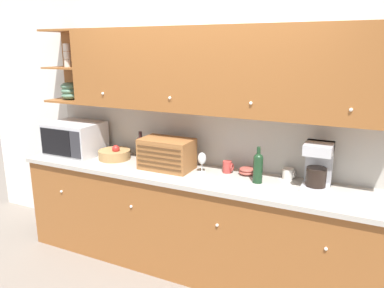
{
  "coord_description": "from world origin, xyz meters",
  "views": [
    {
      "loc": [
        1.42,
        -3.13,
        2.02
      ],
      "look_at": [
        0.0,
        -0.21,
        1.18
      ],
      "focal_mm": 35.0,
      "sensor_mm": 36.0,
      "label": 1
    }
  ],
  "objects_px": {
    "mug": "(228,167)",
    "coffee_maker": "(318,165)",
    "bowl_stack_on_counter": "(247,171)",
    "second_wine_bottle": "(258,167)",
    "microwave": "(75,138)",
    "mug_blue_second": "(288,174)",
    "wine_glass": "(202,159)",
    "fruit_basket": "(115,154)",
    "bread_box": "(167,154)",
    "wine_bottle": "(141,148)"
  },
  "relations": [
    {
      "from": "bread_box",
      "to": "wine_glass",
      "type": "distance_m",
      "value": 0.34
    },
    {
      "from": "wine_bottle",
      "to": "wine_glass",
      "type": "relative_size",
      "value": 1.63
    },
    {
      "from": "mug",
      "to": "bowl_stack_on_counter",
      "type": "height_order",
      "value": "mug"
    },
    {
      "from": "wine_bottle",
      "to": "fruit_basket",
      "type": "bearing_deg",
      "value": -167.69
    },
    {
      "from": "microwave",
      "to": "bread_box",
      "type": "height_order",
      "value": "microwave"
    },
    {
      "from": "coffee_maker",
      "to": "wine_glass",
      "type": "bearing_deg",
      "value": -176.72
    },
    {
      "from": "microwave",
      "to": "mug_blue_second",
      "type": "xyz_separation_m",
      "value": [
        2.16,
        0.2,
        -0.12
      ]
    },
    {
      "from": "wine_glass",
      "to": "mug_blue_second",
      "type": "bearing_deg",
      "value": 12.95
    },
    {
      "from": "mug",
      "to": "coffee_maker",
      "type": "xyz_separation_m",
      "value": [
        0.76,
        -0.04,
        0.14
      ]
    },
    {
      "from": "wine_bottle",
      "to": "mug",
      "type": "distance_m",
      "value": 0.89
    },
    {
      "from": "mug_blue_second",
      "to": "coffee_maker",
      "type": "bearing_deg",
      "value": -24.57
    },
    {
      "from": "mug",
      "to": "coffee_maker",
      "type": "distance_m",
      "value": 0.78
    },
    {
      "from": "fruit_basket",
      "to": "mug_blue_second",
      "type": "distance_m",
      "value": 1.69
    },
    {
      "from": "second_wine_bottle",
      "to": "mug_blue_second",
      "type": "height_order",
      "value": "second_wine_bottle"
    },
    {
      "from": "fruit_basket",
      "to": "mug",
      "type": "bearing_deg",
      "value": 4.74
    },
    {
      "from": "microwave",
      "to": "second_wine_bottle",
      "type": "xyz_separation_m",
      "value": [
        1.95,
        -0.0,
        -0.03
      ]
    },
    {
      "from": "bread_box",
      "to": "wine_glass",
      "type": "height_order",
      "value": "bread_box"
    },
    {
      "from": "bread_box",
      "to": "wine_glass",
      "type": "relative_size",
      "value": 2.63
    },
    {
      "from": "microwave",
      "to": "second_wine_bottle",
      "type": "bearing_deg",
      "value": -0.08
    },
    {
      "from": "wine_bottle",
      "to": "mug_blue_second",
      "type": "height_order",
      "value": "wine_bottle"
    },
    {
      "from": "microwave",
      "to": "coffee_maker",
      "type": "bearing_deg",
      "value": 2.08
    },
    {
      "from": "wine_glass",
      "to": "coffee_maker",
      "type": "xyz_separation_m",
      "value": [
        0.97,
        0.06,
        0.07
      ]
    },
    {
      "from": "bowl_stack_on_counter",
      "to": "microwave",
      "type": "bearing_deg",
      "value": -175.28
    },
    {
      "from": "bowl_stack_on_counter",
      "to": "second_wine_bottle",
      "type": "distance_m",
      "value": 0.23
    },
    {
      "from": "fruit_basket",
      "to": "wine_bottle",
      "type": "bearing_deg",
      "value": 12.31
    },
    {
      "from": "fruit_basket",
      "to": "bowl_stack_on_counter",
      "type": "xyz_separation_m",
      "value": [
        1.33,
        0.12,
        -0.01
      ]
    },
    {
      "from": "wine_bottle",
      "to": "microwave",
      "type": "bearing_deg",
      "value": -173.31
    },
    {
      "from": "bowl_stack_on_counter",
      "to": "mug_blue_second",
      "type": "xyz_separation_m",
      "value": [
        0.35,
        0.05,
        0.01
      ]
    },
    {
      "from": "mug",
      "to": "wine_bottle",
      "type": "bearing_deg",
      "value": -177.65
    },
    {
      "from": "bowl_stack_on_counter",
      "to": "coffee_maker",
      "type": "distance_m",
      "value": 0.61
    },
    {
      "from": "wine_bottle",
      "to": "wine_glass",
      "type": "distance_m",
      "value": 0.68
    },
    {
      "from": "bread_box",
      "to": "second_wine_bottle",
      "type": "relative_size",
      "value": 1.58
    },
    {
      "from": "coffee_maker",
      "to": "bread_box",
      "type": "bearing_deg",
      "value": -175.72
    },
    {
      "from": "wine_glass",
      "to": "coffee_maker",
      "type": "distance_m",
      "value": 0.97
    },
    {
      "from": "bread_box",
      "to": "mug",
      "type": "bearing_deg",
      "value": 14.02
    },
    {
      "from": "wine_bottle",
      "to": "mug_blue_second",
      "type": "relative_size",
      "value": 2.82
    },
    {
      "from": "wine_bottle",
      "to": "bowl_stack_on_counter",
      "type": "distance_m",
      "value": 1.06
    },
    {
      "from": "microwave",
      "to": "wine_glass",
      "type": "relative_size",
      "value": 2.99
    },
    {
      "from": "coffee_maker",
      "to": "mug_blue_second",
      "type": "bearing_deg",
      "value": 155.43
    },
    {
      "from": "bread_box",
      "to": "mug",
      "type": "height_order",
      "value": "bread_box"
    },
    {
      "from": "fruit_basket",
      "to": "second_wine_bottle",
      "type": "bearing_deg",
      "value": -1.2
    },
    {
      "from": "microwave",
      "to": "mug",
      "type": "bearing_deg",
      "value": 4.34
    },
    {
      "from": "mug",
      "to": "second_wine_bottle",
      "type": "bearing_deg",
      "value": -22.29
    },
    {
      "from": "wine_bottle",
      "to": "coffee_maker",
      "type": "xyz_separation_m",
      "value": [
        1.65,
        -0.0,
        0.05
      ]
    },
    {
      "from": "mug_blue_second",
      "to": "coffee_maker",
      "type": "relative_size",
      "value": 0.28
    },
    {
      "from": "microwave",
      "to": "wine_bottle",
      "type": "xyz_separation_m",
      "value": [
        0.75,
        0.09,
        -0.03
      ]
    },
    {
      "from": "mug",
      "to": "mug_blue_second",
      "type": "xyz_separation_m",
      "value": [
        0.52,
        0.07,
        -0.01
      ]
    },
    {
      "from": "mug",
      "to": "bowl_stack_on_counter",
      "type": "relative_size",
      "value": 0.73
    },
    {
      "from": "mug",
      "to": "coffee_maker",
      "type": "bearing_deg",
      "value": -2.8
    },
    {
      "from": "mug",
      "to": "wine_glass",
      "type": "bearing_deg",
      "value": -155.92
    }
  ]
}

